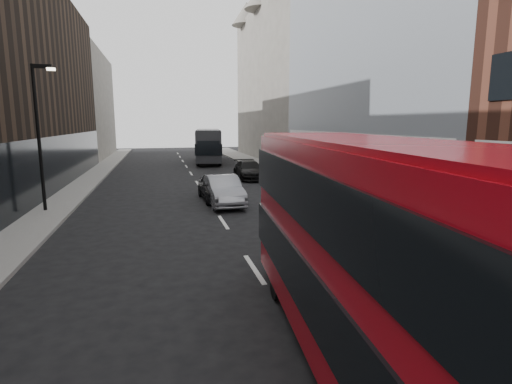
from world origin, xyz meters
TOP-DOWN VIEW (x-y plane):
  - sidewalk_right at (7.50, 25.00)m, footprint 3.00×80.00m
  - sidewalk_left at (-8.00, 25.00)m, footprint 2.00×80.00m
  - building_modern_block at (11.47, 21.00)m, footprint 5.03×22.00m
  - building_victorian at (11.38, 44.00)m, footprint 6.50×24.00m
  - building_left_mid at (-11.50, 30.00)m, footprint 5.00×24.00m
  - building_left_far at (-11.50, 52.00)m, footprint 5.00×20.00m
  - street_lamp at (-8.22, 18.00)m, footprint 1.06×0.22m
  - red_bus at (0.80, 2.52)m, footprint 3.39×10.45m
  - grey_bus at (2.75, 41.60)m, footprint 4.01×11.63m
  - car_a at (0.50, 19.38)m, footprint 2.03×4.59m
  - car_b at (0.65, 18.00)m, footprint 1.77×4.83m
  - car_c at (4.29, 27.49)m, footprint 2.05×4.96m

SIDE VIEW (x-z plane):
  - sidewalk_right at x=7.50m, z-range 0.00..0.15m
  - sidewalk_left at x=-8.00m, z-range 0.00..0.15m
  - car_c at x=4.29m, z-range 0.00..1.43m
  - car_a at x=0.50m, z-range 0.00..1.54m
  - car_b at x=0.65m, z-range 0.00..1.58m
  - grey_bus at x=2.75m, z-range 0.13..3.82m
  - red_bus at x=0.80m, z-range 0.23..4.39m
  - street_lamp at x=-8.22m, z-range 0.68..7.68m
  - building_left_far at x=-11.50m, z-range 0.00..13.00m
  - building_left_mid at x=-11.50m, z-range 0.00..14.00m
  - building_victorian at x=11.38m, z-range -0.84..20.16m
  - building_modern_block at x=11.47m, z-range -0.10..19.90m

